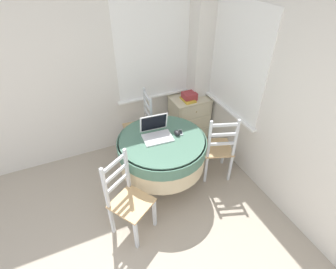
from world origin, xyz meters
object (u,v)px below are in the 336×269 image
at_px(cell_phone, 180,132).
at_px(storage_box, 189,96).
at_px(laptop, 156,132).
at_px(book_on_cabinet, 188,100).
at_px(dining_chair_camera_near, 128,200).
at_px(corner_cabinet, 189,117).
at_px(round_dining_table, 162,150).
at_px(computer_mouse, 177,133).
at_px(dining_chair_near_right_window, 218,149).
at_px(dining_chair_near_back_window, 141,127).

height_order(cell_phone, storage_box, storage_box).
xyz_separation_m(laptop, book_on_cabinet, (0.82, 0.71, -0.10)).
bearing_deg(book_on_cabinet, storage_box, 36.13).
relative_size(dining_chair_camera_near, corner_cabinet, 1.39).
bearing_deg(book_on_cabinet, cell_phone, -123.72).
relative_size(laptop, cell_phone, 3.07).
distance_m(round_dining_table, dining_chair_camera_near, 0.78).
xyz_separation_m(laptop, corner_cabinet, (0.88, 0.76, -0.47)).
bearing_deg(computer_mouse, cell_phone, 18.14).
height_order(laptop, storage_box, laptop).
height_order(round_dining_table, dining_chair_near_right_window, dining_chair_near_right_window).
bearing_deg(computer_mouse, storage_box, 53.45).
xyz_separation_m(computer_mouse, book_on_cabinet, (0.57, 0.79, -0.07)).
height_order(round_dining_table, book_on_cabinet, round_dining_table).
bearing_deg(corner_cabinet, laptop, -139.21).
height_order(dining_chair_near_right_window, corner_cabinet, dining_chair_near_right_window).
xyz_separation_m(dining_chair_near_back_window, corner_cabinet, (0.86, 0.08, -0.11)).
xyz_separation_m(cell_phone, dining_chair_near_right_window, (0.49, -0.16, -0.32)).
bearing_deg(storage_box, book_on_cabinet, -143.87).
bearing_deg(round_dining_table, dining_chair_near_back_window, 91.50).
distance_m(round_dining_table, cell_phone, 0.32).
height_order(round_dining_table, corner_cabinet, round_dining_table).
height_order(cell_phone, dining_chair_near_right_window, dining_chair_near_right_window).
height_order(round_dining_table, laptop, laptop).
relative_size(laptop, storage_box, 1.83).
relative_size(laptop, book_on_cabinet, 1.53).
bearing_deg(storage_box, round_dining_table, -134.87).
height_order(dining_chair_near_back_window, storage_box, dining_chair_near_back_window).
distance_m(computer_mouse, cell_phone, 0.06).
distance_m(round_dining_table, corner_cabinet, 1.22).
relative_size(round_dining_table, computer_mouse, 10.69).
bearing_deg(corner_cabinet, dining_chair_camera_near, -137.75).
xyz_separation_m(laptop, dining_chair_camera_near, (-0.56, -0.55, -0.36)).
relative_size(dining_chair_near_back_window, storage_box, 4.97).
height_order(computer_mouse, dining_chair_camera_near, dining_chair_camera_near).
bearing_deg(dining_chair_near_right_window, dining_chair_camera_near, -166.21).
height_order(computer_mouse, dining_chair_near_back_window, dining_chair_near_back_window).
xyz_separation_m(storage_box, book_on_cabinet, (-0.03, -0.02, -0.04)).
relative_size(computer_mouse, storage_box, 0.51).
bearing_deg(dining_chair_near_back_window, book_on_cabinet, 1.78).
relative_size(laptop, dining_chair_camera_near, 0.37).
distance_m(computer_mouse, dining_chair_near_back_window, 0.87).
xyz_separation_m(cell_phone, dining_chair_camera_near, (-0.86, -0.49, -0.32)).
distance_m(dining_chair_camera_near, storage_box, 1.94).
xyz_separation_m(round_dining_table, computer_mouse, (0.21, -0.00, 0.20)).
bearing_deg(round_dining_table, laptop, 116.52).
distance_m(dining_chair_near_right_window, dining_chair_camera_near, 1.39).
height_order(laptop, corner_cabinet, laptop).
bearing_deg(cell_phone, round_dining_table, -176.39).
bearing_deg(dining_chair_near_back_window, storage_box, 3.32).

